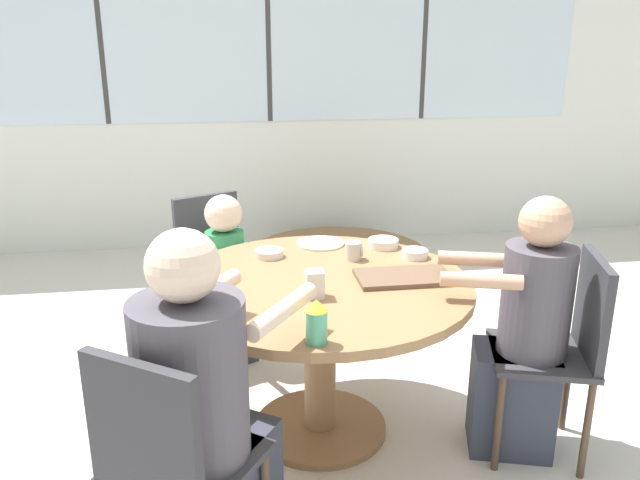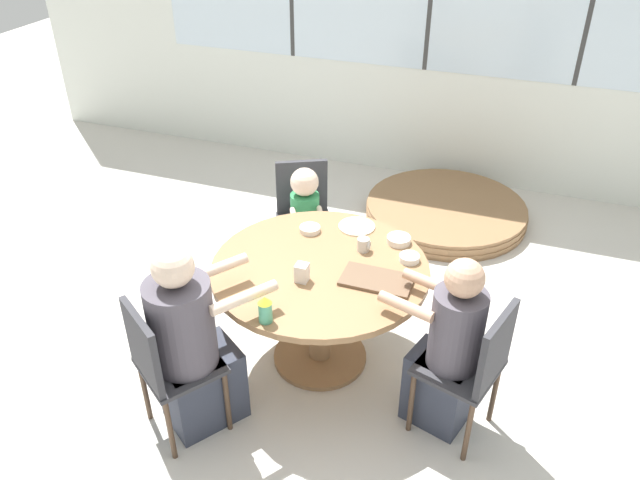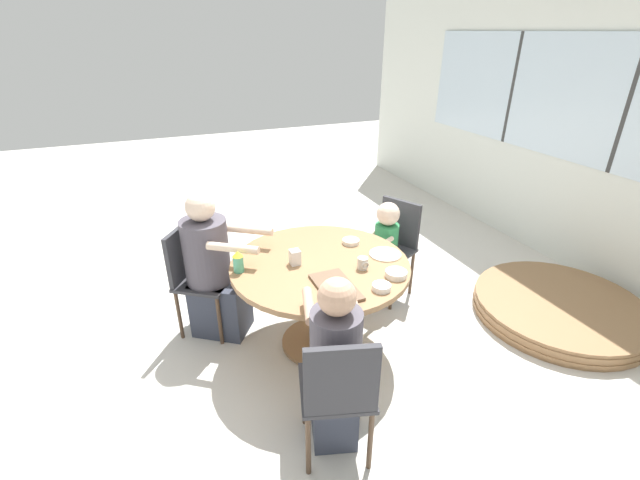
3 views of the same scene
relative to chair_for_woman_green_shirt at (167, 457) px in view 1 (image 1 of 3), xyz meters
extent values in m
plane|color=beige|center=(0.58, 0.84, -0.53)|extent=(16.00, 16.00, 0.00)
cube|color=silver|center=(0.58, 3.71, 0.87)|extent=(8.40, 0.06, 2.80)
cube|color=silver|center=(0.58, 3.67, 1.11)|extent=(5.20, 0.02, 1.16)
cube|color=#333333|center=(-0.72, 3.66, 1.11)|extent=(0.04, 0.01, 1.16)
cube|color=#333333|center=(0.58, 3.66, 1.11)|extent=(0.04, 0.01, 1.16)
cube|color=#333333|center=(1.88, 3.66, 1.11)|extent=(0.04, 0.01, 1.16)
cylinder|color=olive|center=(0.58, 0.84, 0.18)|extent=(1.29, 1.29, 0.04)
cylinder|color=olive|center=(0.58, 0.84, -0.19)|extent=(0.14, 0.14, 0.69)
cylinder|color=olive|center=(0.58, 0.84, -0.52)|extent=(0.60, 0.60, 0.03)
cube|color=#333338|center=(0.05, 0.08, -0.08)|extent=(0.56, 0.56, 0.03)
cube|color=#333338|center=(-0.05, -0.07, 0.14)|extent=(0.33, 0.25, 0.42)
cylinder|color=#4C3828|center=(0.01, 0.31, -0.31)|extent=(0.03, 0.03, 0.44)
cube|color=#333338|center=(1.46, 0.57, -0.08)|extent=(0.50, 0.50, 0.03)
cube|color=#333338|center=(1.63, 0.52, 0.14)|extent=(0.14, 0.37, 0.42)
cylinder|color=#4C3828|center=(1.25, 0.46, -0.31)|extent=(0.03, 0.03, 0.44)
cylinder|color=#4C3828|center=(1.35, 0.78, -0.31)|extent=(0.03, 0.03, 0.44)
cylinder|color=#4C3828|center=(1.58, 0.36, -0.31)|extent=(0.03, 0.03, 0.44)
cylinder|color=#4C3828|center=(1.67, 0.68, -0.31)|extent=(0.03, 0.03, 0.44)
cube|color=#333338|center=(0.16, 1.66, -0.08)|extent=(0.54, 0.54, 0.03)
cube|color=#333338|center=(0.08, 1.82, 0.14)|extent=(0.36, 0.20, 0.42)
cylinder|color=#4C3828|center=(0.39, 1.59, -0.31)|extent=(0.03, 0.03, 0.44)
cylinder|color=#4C3828|center=(0.08, 1.43, -0.31)|extent=(0.03, 0.03, 0.44)
cylinder|color=#4C3828|center=(0.23, 1.89, -0.31)|extent=(0.03, 0.03, 0.44)
cylinder|color=#4C3828|center=(-0.07, 1.74, -0.31)|extent=(0.03, 0.03, 0.44)
cylinder|color=#4C4751|center=(0.07, 0.11, 0.19)|extent=(0.35, 0.35, 0.51)
sphere|color=beige|center=(0.07, 0.11, 0.55)|extent=(0.22, 0.22, 0.22)
cylinder|color=beige|center=(0.11, 0.44, 0.33)|extent=(0.27, 0.35, 0.06)
cylinder|color=beige|center=(0.37, 0.26, 0.33)|extent=(0.27, 0.35, 0.06)
cube|color=#333847|center=(1.37, 0.60, -0.30)|extent=(0.40, 0.34, 0.46)
cylinder|color=#4C4751|center=(1.42, 0.58, 0.16)|extent=(0.28, 0.28, 0.46)
sphere|color=tan|center=(1.42, 0.58, 0.49)|extent=(0.20, 0.20, 0.20)
cylinder|color=tan|center=(1.16, 0.53, 0.28)|extent=(0.31, 0.15, 0.06)
cylinder|color=tan|center=(1.23, 0.77, 0.28)|extent=(0.31, 0.15, 0.06)
cube|color=#333847|center=(0.20, 1.59, -0.30)|extent=(0.28, 0.31, 0.46)
cylinder|color=#2D844C|center=(0.18, 1.63, 0.06)|extent=(0.21, 0.21, 0.26)
sphere|color=beige|center=(0.18, 1.63, 0.30)|extent=(0.20, 0.20, 0.20)
cylinder|color=beige|center=(0.34, 1.51, 0.12)|extent=(0.14, 0.22, 0.04)
cylinder|color=beige|center=(0.17, 1.43, 0.12)|extent=(0.14, 0.22, 0.04)
cube|color=brown|center=(0.93, 0.80, 0.21)|extent=(0.40, 0.23, 0.02)
cylinder|color=beige|center=(0.77, 1.08, 0.24)|extent=(0.07, 0.07, 0.08)
torus|color=beige|center=(0.80, 1.08, 0.24)|extent=(0.01, 0.06, 0.06)
cylinder|color=#4CA57F|center=(0.48, 0.27, 0.26)|extent=(0.07, 0.07, 0.12)
cone|color=gold|center=(0.48, 0.27, 0.33)|extent=(0.08, 0.08, 0.04)
cube|color=silver|center=(0.53, 0.67, 0.25)|extent=(0.07, 0.07, 0.11)
cylinder|color=silver|center=(0.39, 1.18, 0.21)|extent=(0.13, 0.13, 0.03)
cylinder|color=white|center=(1.06, 1.07, 0.22)|extent=(0.12, 0.12, 0.04)
cylinder|color=silver|center=(0.95, 1.24, 0.22)|extent=(0.15, 0.15, 0.04)
cylinder|color=beige|center=(0.65, 1.33, 0.20)|extent=(0.24, 0.24, 0.01)
cylinder|color=olive|center=(1.02, 2.88, -0.52)|extent=(1.39, 1.39, 0.03)
cylinder|color=olive|center=(1.02, 2.88, -0.49)|extent=(1.41, 1.41, 0.03)
cylinder|color=olive|center=(1.02, 2.88, -0.46)|extent=(1.39, 1.39, 0.03)
cylinder|color=olive|center=(1.02, 2.88, -0.43)|extent=(1.41, 1.41, 0.03)
cylinder|color=olive|center=(1.02, 2.88, -0.40)|extent=(1.39, 1.39, 0.03)
camera|label=1|loc=(0.22, -1.59, 1.15)|focal=35.00mm
camera|label=2|loc=(1.59, -1.99, 2.30)|focal=35.00mm
camera|label=3|loc=(3.06, -0.18, 1.70)|focal=24.00mm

